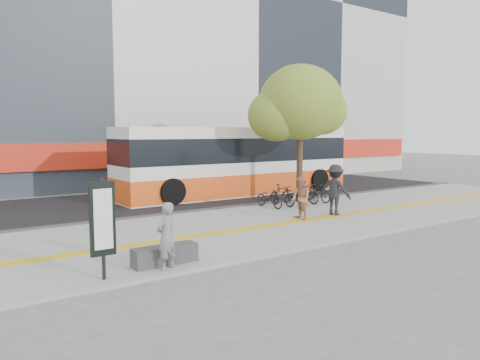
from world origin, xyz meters
TOP-DOWN VIEW (x-y plane):
  - ground at (0.00, 0.00)m, footprint 120.00×120.00m
  - sidewalk at (0.00, 1.50)m, footprint 40.00×7.00m
  - tactile_strip at (0.00, 1.00)m, footprint 40.00×0.45m
  - street at (0.00, 9.00)m, footprint 40.00×8.00m
  - curb at (0.00, 5.00)m, footprint 40.00×0.25m
  - bench at (-2.60, -1.20)m, footprint 1.60×0.45m
  - signboard at (-4.20, -1.51)m, footprint 0.55×0.10m
  - street_tree at (7.18, 4.82)m, footprint 4.40×3.80m
  - bus at (6.43, 8.50)m, footprint 12.87×3.05m
  - bicycle_row at (6.26, 4.00)m, footprint 3.40×1.62m
  - seated_woman at (-2.76, -1.60)m, footprint 0.68×0.59m
  - pedestrian_tan at (4.07, 1.22)m, footprint 0.70×0.84m
  - pedestrian_dark at (5.76, 1.15)m, footprint 1.10×1.42m

SIDE VIEW (x-z plane):
  - ground at x=0.00m, z-range 0.00..0.00m
  - street at x=0.00m, z-range 0.00..0.06m
  - sidewalk at x=0.00m, z-range 0.00..0.08m
  - curb at x=0.00m, z-range 0.00..0.14m
  - tactile_strip at x=0.00m, z-range 0.08..0.09m
  - bench at x=-2.60m, z-range 0.08..0.53m
  - bicycle_row at x=6.26m, z-range 0.05..0.99m
  - pedestrian_tan at x=4.07m, z-range 0.08..1.64m
  - seated_woman at x=-2.76m, z-range 0.08..1.64m
  - pedestrian_dark at x=5.76m, z-range 0.08..2.02m
  - signboard at x=-4.20m, z-range 0.27..2.47m
  - bus at x=6.43m, z-range -0.04..3.39m
  - street_tree at x=7.18m, z-range 1.36..7.67m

